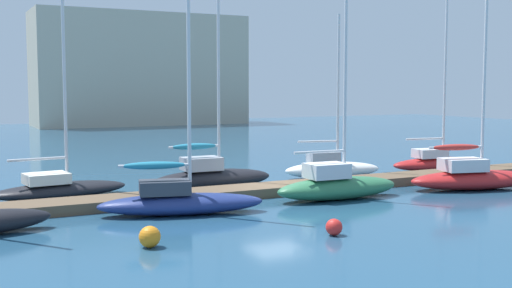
# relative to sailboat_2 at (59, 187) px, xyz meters

# --- Properties ---
(ground_plane) EXTENTS (120.00, 120.00, 0.00)m
(ground_plane) POSITION_rel_sailboat_2_xyz_m (8.62, -3.09, -0.49)
(ground_plane) COLOR navy
(dock_pier) EXTENTS (33.25, 1.82, 0.41)m
(dock_pier) POSITION_rel_sailboat_2_xyz_m (8.62, -3.09, -0.28)
(dock_pier) COLOR brown
(dock_pier) RESTS_ON ground_plane
(sailboat_2) EXTENTS (5.84, 2.60, 9.40)m
(sailboat_2) POSITION_rel_sailboat_2_xyz_m (0.00, 0.00, 0.00)
(sailboat_2) COLOR black
(sailboat_2) RESTS_ON ground_plane
(sailboat_3) EXTENTS (6.22, 3.00, 9.22)m
(sailboat_3) POSITION_rel_sailboat_2_xyz_m (3.28, -5.47, 0.09)
(sailboat_3) COLOR navy
(sailboat_3) RESTS_ON ground_plane
(sailboat_4) EXTENTS (5.67, 1.81, 9.30)m
(sailboat_4) POSITION_rel_sailboat_2_xyz_m (6.61, -0.61, 0.15)
(sailboat_4) COLOR black
(sailboat_4) RESTS_ON ground_plane
(sailboat_5) EXTENTS (5.62, 1.84, 8.19)m
(sailboat_5) POSITION_rel_sailboat_2_xyz_m (10.14, -5.44, 0.12)
(sailboat_5) COLOR #2D7047
(sailboat_5) RESTS_ON ground_plane
(sailboat_6) EXTENTS (5.22, 2.49, 8.24)m
(sailboat_6) POSITION_rel_sailboat_2_xyz_m (13.39, -0.15, 0.08)
(sailboat_6) COLOR white
(sailboat_6) RESTS_ON ground_plane
(sailboat_7) EXTENTS (6.51, 3.30, 9.23)m
(sailboat_7) POSITION_rel_sailboat_2_xyz_m (17.10, -6.06, 0.12)
(sailboat_7) COLOR #B21E1E
(sailboat_7) RESTS_ON ground_plane
(sailboat_8) EXTENTS (5.83, 2.31, 9.33)m
(sailboat_8) POSITION_rel_sailboat_2_xyz_m (20.20, -0.40, 0.05)
(sailboat_8) COLOR #B21E1E
(sailboat_8) RESTS_ON ground_plane
(mooring_buoy_orange) EXTENTS (0.63, 0.63, 0.63)m
(mooring_buoy_orange) POSITION_rel_sailboat_2_xyz_m (0.89, -9.60, -0.17)
(mooring_buoy_orange) COLOR orange
(mooring_buoy_orange) RESTS_ON ground_plane
(mooring_buoy_red) EXTENTS (0.53, 0.53, 0.53)m
(mooring_buoy_red) POSITION_rel_sailboat_2_xyz_m (6.46, -10.74, -0.22)
(mooring_buoy_red) COLOR red
(mooring_buoy_red) RESTS_ON ground_plane
(harbor_building_distant) EXTENTS (25.20, 8.46, 13.35)m
(harbor_building_distant) POSITION_rel_sailboat_2_xyz_m (18.23, 49.05, 6.19)
(harbor_building_distant) COLOR #BCB299
(harbor_building_distant) RESTS_ON ground_plane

